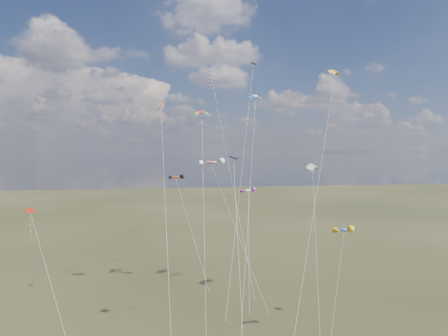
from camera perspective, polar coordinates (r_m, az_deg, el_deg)
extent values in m
cube|color=black|center=(75.94, 4.23, 14.66)|extent=(1.03, 1.08, 0.40)
cylinder|color=silver|center=(61.50, 2.60, -0.06)|extent=(9.67, 23.85, 37.62)
cube|color=#332316|center=(53.23, 0.17, -21.25)|extent=(0.10, 0.10, 0.12)
cube|color=#0A1845|center=(81.62, -2.09, 14.25)|extent=(1.03, 1.02, 0.26)
cylinder|color=silver|center=(67.80, 0.67, 0.43)|extent=(3.02, 25.00, 38.26)
cube|color=#332316|center=(59.81, 4.53, -18.54)|extent=(0.10, 0.10, 0.12)
cube|color=black|center=(45.16, 1.36, 1.47)|extent=(1.31, 1.32, 0.33)
cylinder|color=silver|center=(41.10, 2.16, -13.20)|extent=(1.14, 11.13, 20.68)
cube|color=#AB0E01|center=(55.58, -25.95, -5.49)|extent=(1.19, 1.18, 0.40)
cylinder|color=silver|center=(52.27, -23.81, -13.79)|extent=(6.08, 8.39, 14.03)
cube|color=#C96303|center=(54.03, -9.01, 9.04)|extent=(0.94, 0.89, 0.33)
cylinder|color=silver|center=(45.36, -8.29, -7.21)|extent=(0.60, 17.85, 27.70)
cylinder|color=silver|center=(47.43, 12.99, -3.55)|extent=(15.05, 22.28, 33.08)
cylinder|color=silver|center=(52.58, 3.60, -4.74)|extent=(5.79, 15.68, 29.79)
cylinder|color=silver|center=(51.69, 13.05, -10.75)|extent=(5.80, 16.30, 19.42)
cylinder|color=silver|center=(50.61, -2.89, -6.45)|extent=(1.80, 17.82, 27.26)
ellipsoid|color=#DB4D0D|center=(72.88, -6.91, -1.30)|extent=(2.74, 1.63, 0.90)
cylinder|color=silver|center=(67.09, -4.70, -8.83)|extent=(4.26, 14.20, 16.81)
cube|color=#332316|center=(62.75, -2.01, -17.52)|extent=(0.10, 0.10, 0.12)
ellipsoid|color=silver|center=(62.98, 3.50, -3.18)|extent=(2.61, 2.07, 0.79)
cylinder|color=silver|center=(58.58, 3.57, -11.19)|extent=(2.57, 11.18, 15.34)
cube|color=#332316|center=(55.48, 3.66, -20.24)|extent=(0.10, 0.10, 0.12)
ellipsoid|color=red|center=(62.57, -1.90, 0.82)|extent=(3.98, 2.23, 1.22)
cylinder|color=silver|center=(57.59, 1.96, -9.19)|extent=(5.76, 13.48, 19.74)
cube|color=#332316|center=(54.92, 6.65, -20.50)|extent=(0.10, 0.10, 0.12)
ellipsoid|color=#1D42B2|center=(47.26, 16.76, -8.45)|extent=(1.95, 1.05, 0.91)
cylinder|color=silver|center=(45.61, 15.73, -17.02)|extent=(4.38, 5.41, 12.60)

